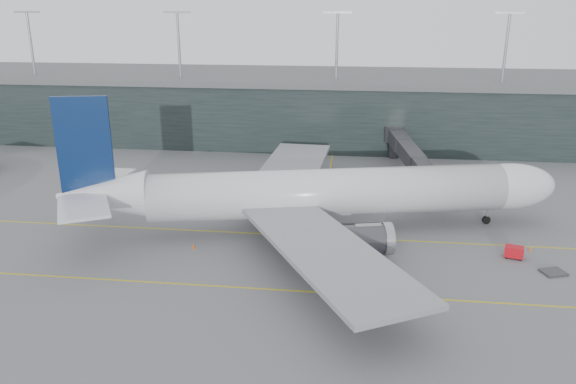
# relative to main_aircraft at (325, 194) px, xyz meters

# --- Properties ---
(ground) EXTENTS (320.00, 320.00, 0.00)m
(ground) POSITION_rel_main_aircraft_xyz_m (-5.77, 1.67, -5.56)
(ground) COLOR slate
(ground) RESTS_ON ground
(taxiline_a) EXTENTS (160.00, 0.25, 0.02)m
(taxiline_a) POSITION_rel_main_aircraft_xyz_m (-5.77, -2.33, -5.55)
(taxiline_a) COLOR gold
(taxiline_a) RESTS_ON ground
(taxiline_b) EXTENTS (160.00, 0.25, 0.02)m
(taxiline_b) POSITION_rel_main_aircraft_xyz_m (-5.77, -18.33, -5.55)
(taxiline_b) COLOR gold
(taxiline_b) RESTS_ON ground
(taxiline_lead_main) EXTENTS (0.25, 60.00, 0.02)m
(taxiline_lead_main) POSITION_rel_main_aircraft_xyz_m (-0.77, 21.67, -5.55)
(taxiline_lead_main) COLOR gold
(taxiline_lead_main) RESTS_ON ground
(terminal) EXTENTS (240.00, 36.00, 29.00)m
(terminal) POSITION_rel_main_aircraft_xyz_m (-5.77, 59.67, 2.06)
(terminal) COLOR black
(terminal) RESTS_ON ground
(main_aircraft) EXTENTS (69.98, 64.63, 19.80)m
(main_aircraft) POSITION_rel_main_aircraft_xyz_m (0.00, 0.00, 0.00)
(main_aircraft) COLOR silver
(main_aircraft) RESTS_ON ground
(jet_bridge) EXTENTS (8.49, 43.66, 6.65)m
(jet_bridge) POSITION_rel_main_aircraft_xyz_m (14.50, 26.59, -0.58)
(jet_bridge) COLOR #27272B
(jet_bridge) RESTS_ON ground
(gse_cart) EXTENTS (2.58, 2.00, 1.55)m
(gse_cart) POSITION_rel_main_aircraft_xyz_m (24.68, -6.23, -4.69)
(gse_cart) COLOR red
(gse_cart) RESTS_ON ground
(baggage_dolly) EXTENTS (3.27, 2.94, 0.27)m
(baggage_dolly) POSITION_rel_main_aircraft_xyz_m (28.34, -10.18, -5.39)
(baggage_dolly) COLOR #323236
(baggage_dolly) RESTS_ON ground
(uld_a) EXTENTS (2.21, 1.84, 1.88)m
(uld_a) POSITION_rel_main_aircraft_xyz_m (-12.30, 11.57, -4.57)
(uld_a) COLOR #3C3C41
(uld_a) RESTS_ON ground
(uld_b) EXTENTS (2.28, 1.94, 1.85)m
(uld_b) POSITION_rel_main_aircraft_xyz_m (-6.84, 13.76, -4.58)
(uld_b) COLOR #3C3C41
(uld_b) RESTS_ON ground
(uld_c) EXTENTS (2.75, 2.45, 2.09)m
(uld_c) POSITION_rel_main_aircraft_xyz_m (-7.37, 11.95, -4.46)
(uld_c) COLOR #3C3C41
(uld_c) RESTS_ON ground
(cone_nose) EXTENTS (0.39, 0.39, 0.62)m
(cone_nose) POSITION_rel_main_aircraft_xyz_m (27.41, -3.69, -5.25)
(cone_nose) COLOR #E6560C
(cone_nose) RESTS_ON ground
(cone_wing_stbd) EXTENTS (0.41, 0.41, 0.65)m
(cone_wing_stbd) POSITION_rel_main_aircraft_xyz_m (5.33, -16.17, -5.23)
(cone_wing_stbd) COLOR #D06B0B
(cone_wing_stbd) RESTS_ON ground
(cone_wing_port) EXTENTS (0.39, 0.39, 0.62)m
(cone_wing_port) POSITION_rel_main_aircraft_xyz_m (2.62, 11.99, -5.25)
(cone_wing_port) COLOR #D4690B
(cone_wing_port) RESTS_ON ground
(cone_tail) EXTENTS (0.44, 0.44, 0.69)m
(cone_tail) POSITION_rel_main_aircraft_xyz_m (-16.82, -8.45, -5.21)
(cone_tail) COLOR #D64F0B
(cone_tail) RESTS_ON ground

